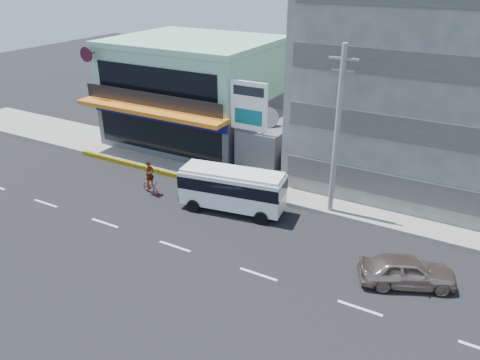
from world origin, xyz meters
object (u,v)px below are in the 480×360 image
Objects in this scene: satellite_dish at (268,125)px; motorcycle_rider at (151,183)px; sedan at (407,271)px; concrete_building at (440,80)px; utility_pole_near at (337,133)px; shop_building at (195,95)px; minibus at (232,187)px; billboard at (249,112)px.

satellite_dish is 0.68× the size of motorcycle_rider.
sedan is at bearing -5.60° from motorcycle_rider.
concrete_building reaches higher than utility_pole_near.
sedan is at bearing -36.05° from satellite_dish.
concrete_building is 19.52m from motorcycle_rider.
utility_pole_near reaches higher than shop_building.
concrete_building is at bearing 21.80° from satellite_dish.
shop_building is at bearing 35.91° from sedan.
minibus is 1.49× the size of sedan.
motorcycle_rider reaches higher than sedan.
sedan is (1.36, -12.27, -6.25)m from concrete_building.
concrete_building is 12.17m from billboard.
motorcycle_rider is at bearing -133.47° from billboard.
utility_pole_near is at bearing 15.38° from motorcycle_rider.
shop_building is 22.61m from sedan.
shop_building is at bearing 134.00° from minibus.
billboard is 6.75m from utility_pole_near.
minibus is (-9.33, -10.03, -5.43)m from concrete_building.
shop_building is 1.24× the size of utility_pole_near.
motorcycle_rider is at bearing -73.21° from shop_building.
sedan is (19.36, -11.21, -3.25)m from shop_building.
utility_pole_near reaches higher than motorcycle_rider.
satellite_dish is (-10.00, -4.00, -3.42)m from concrete_building.
billboard is 0.69× the size of utility_pole_near.
satellite_dish is 7.17m from utility_pole_near.
utility_pole_near reaches higher than minibus.
satellite_dish is 0.23× the size of minibus.
concrete_building is at bearing -17.67° from sedan.
sedan is at bearing -41.05° from utility_pole_near.
shop_building is 5.59× the size of motorcycle_rider.
minibus is (8.67, -8.98, -2.43)m from shop_building.
billboard is 14.14m from sedan.
utility_pole_near is at bearing 24.51° from minibus.
shop_building is at bearing -176.65° from concrete_building.
satellite_dish is 2.31m from billboard.
billboard reaches higher than satellite_dish.
motorcycle_rider is at bearing 60.39° from sedan.
sedan is at bearing -30.08° from shop_building.
concrete_building reaches higher than billboard.
utility_pole_near is (6.50, -1.80, 0.22)m from billboard.
sedan is (11.86, -6.47, -4.18)m from billboard.
shop_building is 8.54m from satellite_dish.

